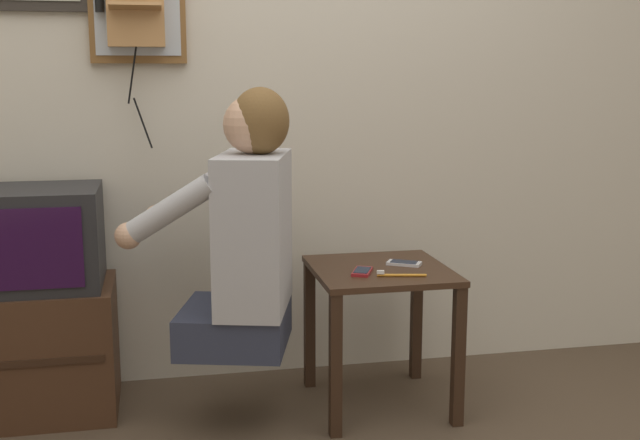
{
  "coord_description": "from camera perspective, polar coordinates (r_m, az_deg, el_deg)",
  "views": [
    {
      "loc": [
        -0.35,
        -2.14,
        1.23
      ],
      "look_at": [
        0.21,
        0.55,
        0.72
      ],
      "focal_mm": 45.0,
      "sensor_mm": 36.0,
      "label": 1
    }
  ],
  "objects": [
    {
      "name": "cell_phone_spare",
      "position": [
        2.99,
        6.0,
        -3.07
      ],
      "size": [
        0.14,
        0.11,
        0.01
      ],
      "rotation": [
        0.0,
        0.0,
        1.04
      ],
      "color": "silver",
      "rests_on": "side_table"
    },
    {
      "name": "cell_phone_held",
      "position": [
        2.85,
        3.02,
        -3.67
      ],
      "size": [
        0.1,
        0.14,
        0.01
      ],
      "rotation": [
        0.0,
        0.0,
        -0.42
      ],
      "color": "maroon",
      "rests_on": "side_table"
    },
    {
      "name": "person",
      "position": [
        2.73,
        -5.34,
        -0.87
      ],
      "size": [
        0.62,
        0.54,
        0.89
      ],
      "rotation": [
        0.0,
        0.0,
        1.3
      ],
      "color": "#2D3347",
      "rests_on": "ground_plane"
    },
    {
      "name": "wall_back",
      "position": [
        3.21,
        -5.61,
        11.21
      ],
      "size": [
        6.8,
        0.05,
        2.55
      ],
      "color": "beige",
      "rests_on": "ground_plane"
    },
    {
      "name": "side_table",
      "position": [
        2.96,
        4.3,
        -5.44
      ],
      "size": [
        0.49,
        0.51,
        0.53
      ],
      "color": "#382316",
      "rests_on": "ground_plane"
    },
    {
      "name": "toothbrush",
      "position": [
        2.81,
        5.57,
        -3.89
      ],
      "size": [
        0.17,
        0.05,
        0.02
      ],
      "rotation": [
        0.0,
        0.0,
        1.36
      ],
      "color": "orange",
      "rests_on": "side_table"
    },
    {
      "name": "television",
      "position": [
        3.03,
        -20.29,
        -1.2
      ],
      "size": [
        0.53,
        0.4,
        0.35
      ],
      "color": "#232326",
      "rests_on": "tv_stand"
    },
    {
      "name": "tv_stand",
      "position": [
        3.13,
        -20.0,
        -8.69
      ],
      "size": [
        0.62,
        0.42,
        0.47
      ],
      "color": "#422819",
      "rests_on": "ground_plane"
    }
  ]
}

